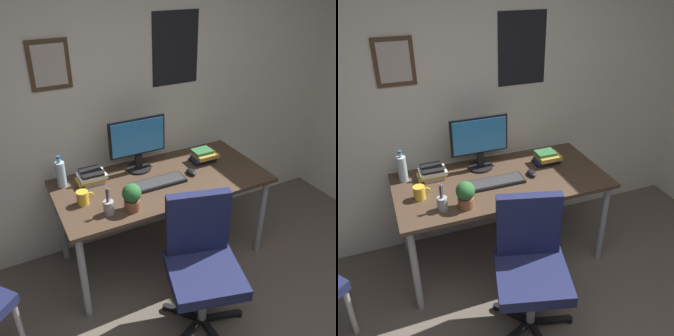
# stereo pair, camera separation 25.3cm
# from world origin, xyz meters

# --- Properties ---
(wall_back) EXTENTS (4.40, 0.10, 2.60)m
(wall_back) POSITION_xyz_m (-0.00, 2.15, 1.30)
(wall_back) COLOR silver
(wall_back) RESTS_ON ground_plane
(desk) EXTENTS (1.62, 0.79, 0.75)m
(desk) POSITION_xyz_m (0.10, 1.68, 0.68)
(desk) COLOR #4C3828
(desk) RESTS_ON ground_plane
(office_chair) EXTENTS (0.58, 0.59, 0.95)m
(office_chair) POSITION_xyz_m (0.05, 1.00, 0.53)
(office_chair) COLOR #1E234C
(office_chair) RESTS_ON ground_plane
(monitor) EXTENTS (0.46, 0.20, 0.43)m
(monitor) POSITION_xyz_m (0.01, 1.91, 0.99)
(monitor) COLOR black
(monitor) RESTS_ON desk
(keyboard) EXTENTS (0.43, 0.15, 0.03)m
(keyboard) POSITION_xyz_m (0.05, 1.63, 0.76)
(keyboard) COLOR black
(keyboard) RESTS_ON desk
(computer_mouse) EXTENTS (0.06, 0.11, 0.04)m
(computer_mouse) POSITION_xyz_m (0.35, 1.65, 0.77)
(computer_mouse) COLOR black
(computer_mouse) RESTS_ON desk
(water_bottle) EXTENTS (0.07, 0.07, 0.25)m
(water_bottle) POSITION_xyz_m (-0.60, 1.92, 0.86)
(water_bottle) COLOR silver
(water_bottle) RESTS_ON desk
(coffee_mug_near) EXTENTS (0.12, 0.08, 0.10)m
(coffee_mug_near) POSITION_xyz_m (-0.52, 1.63, 0.80)
(coffee_mug_near) COLOR yellow
(coffee_mug_near) RESTS_ON desk
(potted_plant) EXTENTS (0.13, 0.13, 0.20)m
(potted_plant) POSITION_xyz_m (-0.25, 1.42, 0.85)
(potted_plant) COLOR brown
(potted_plant) RESTS_ON desk
(pen_cup) EXTENTS (0.07, 0.07, 0.20)m
(pen_cup) POSITION_xyz_m (-0.40, 1.44, 0.80)
(pen_cup) COLOR #9EA0A5
(pen_cup) RESTS_ON desk
(book_stack_left) EXTENTS (0.21, 0.16, 0.10)m
(book_stack_left) POSITION_xyz_m (0.55, 1.79, 0.80)
(book_stack_left) COLOR black
(book_stack_left) RESTS_ON desk
(book_stack_right) EXTENTS (0.22, 0.16, 0.09)m
(book_stack_right) POSITION_xyz_m (-0.39, 1.88, 0.80)
(book_stack_right) COLOR gray
(book_stack_right) RESTS_ON desk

